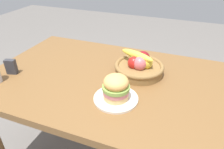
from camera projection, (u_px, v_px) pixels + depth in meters
The scene contains 5 objects.
dining_table at pixel (108, 92), 1.25m from camera, with size 1.40×0.90×0.75m.
plate at pixel (116, 98), 1.02m from camera, with size 0.22×0.22×0.01m, color silver.
sandwich at pixel (116, 87), 0.99m from camera, with size 0.13×0.13×0.13m.
fruit_basket at pixel (139, 66), 1.22m from camera, with size 0.29×0.29×0.14m.
napkin_holder at pixel (11, 67), 1.22m from camera, with size 0.06×0.03×0.09m, color #333338.
Camera 1 is at (0.39, -0.94, 1.39)m, focal length 33.25 mm.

